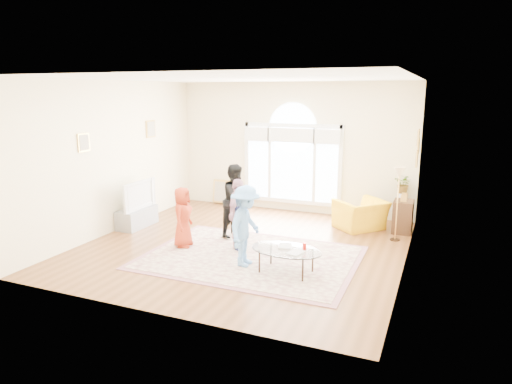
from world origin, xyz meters
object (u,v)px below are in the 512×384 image
at_px(coffee_table, 286,250).
at_px(television, 136,195).
at_px(tv_console, 137,217).
at_px(armchair, 361,215).
at_px(area_rug, 250,257).

bearing_deg(coffee_table, television, 167.32).
distance_m(tv_console, coffee_table, 4.16).
bearing_deg(coffee_table, armchair, 82.27).
distance_m(television, coffee_table, 4.17).
distance_m(coffee_table, armchair, 3.10).
distance_m(area_rug, tv_console, 3.25).
bearing_deg(coffee_table, tv_console, 167.35).
distance_m(tv_console, television, 0.52).
relative_size(television, armchair, 1.10).
bearing_deg(armchair, coffee_table, 29.89).
bearing_deg(tv_console, television, 0.00).
height_order(tv_console, television, television).
relative_size(tv_console, television, 0.92).
xyz_separation_m(area_rug, coffee_table, (0.83, -0.43, 0.39)).
bearing_deg(tv_console, area_rug, -15.09).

